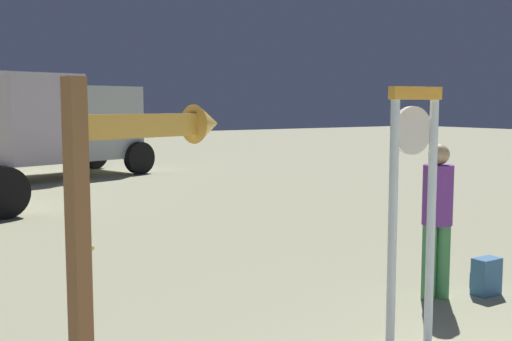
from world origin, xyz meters
TOP-DOWN VIEW (x-y plane):
  - standing_clock at (-0.25, 2.58)m, footprint 0.49×0.12m
  - arrow_sign at (-2.55, 2.59)m, footprint 1.14×0.49m
  - person_near_clock at (0.92, 3.33)m, footprint 0.30×0.30m
  - backpack at (1.45, 3.13)m, footprint 0.28×0.22m
  - box_truck_near at (-0.33, 15.93)m, footprint 6.92×3.99m

SIDE VIEW (x-z plane):
  - backpack at x=1.45m, z-range 0.00..0.38m
  - person_near_clock at x=0.92m, z-range 0.09..1.65m
  - standing_clock at x=-0.25m, z-range 0.24..2.32m
  - arrow_sign at x=-2.55m, z-range 0.38..2.48m
  - box_truck_near at x=-0.33m, z-range 0.16..2.88m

